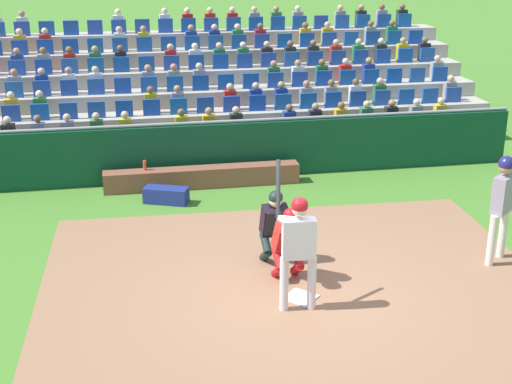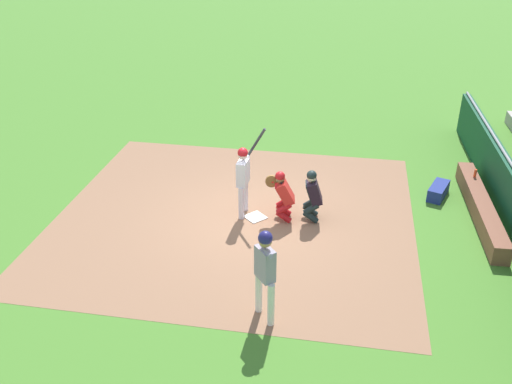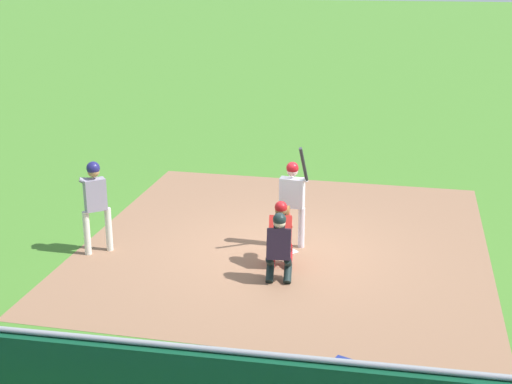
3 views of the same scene
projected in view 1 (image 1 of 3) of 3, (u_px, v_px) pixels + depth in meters
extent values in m
plane|color=#437929|center=(300.00, 298.00, 10.84)|extent=(160.00, 160.00, 0.00)
cube|color=#8C6349|center=(309.00, 314.00, 10.38)|extent=(8.30, 8.80, 0.01)
cube|color=white|center=(300.00, 297.00, 10.84)|extent=(0.62, 0.62, 0.02)
cylinder|color=silver|center=(312.00, 283.00, 10.41)|extent=(0.14, 0.14, 0.84)
cylinder|color=silver|center=(284.00, 284.00, 10.38)|extent=(0.14, 0.14, 0.84)
cube|color=silver|center=(299.00, 238.00, 10.15)|extent=(0.50, 0.27, 0.59)
sphere|color=beige|center=(300.00, 209.00, 10.00)|extent=(0.22, 0.22, 0.22)
sphere|color=#AF141C|center=(300.00, 205.00, 9.98)|extent=(0.24, 0.24, 0.24)
cylinder|color=silver|center=(295.00, 220.00, 10.07)|extent=(0.51, 0.19, 0.14)
cylinder|color=silver|center=(282.00, 220.00, 10.06)|extent=(0.18, 0.16, 0.13)
cylinder|color=#25272C|center=(278.00, 189.00, 10.14)|extent=(0.16, 0.47, 0.76)
sphere|color=black|center=(278.00, 218.00, 10.07)|extent=(0.06, 0.06, 0.06)
cylinder|color=#AF1418|center=(297.00, 269.00, 11.46)|extent=(0.18, 0.40, 0.34)
cylinder|color=#AF1418|center=(297.00, 256.00, 11.38)|extent=(0.18, 0.39, 0.33)
cylinder|color=#AF1418|center=(278.00, 271.00, 11.37)|extent=(0.18, 0.40, 0.34)
cylinder|color=#AF1418|center=(278.00, 259.00, 11.30)|extent=(0.18, 0.39, 0.33)
cube|color=red|center=(288.00, 237.00, 11.24)|extent=(0.46, 0.51, 0.60)
cube|color=#AF1418|center=(290.00, 240.00, 11.14)|extent=(0.40, 0.29, 0.43)
sphere|color=brown|center=(291.00, 219.00, 11.00)|extent=(0.22, 0.22, 0.22)
cube|color=black|center=(291.00, 219.00, 11.00)|extent=(0.21, 0.15, 0.19)
sphere|color=#AF1418|center=(291.00, 215.00, 10.98)|extent=(0.24, 0.24, 0.24)
cylinder|color=brown|center=(287.00, 232.00, 10.84)|extent=(0.10, 0.31, 0.30)
cylinder|color=red|center=(282.00, 232.00, 11.01)|extent=(0.19, 0.40, 0.22)
cylinder|color=black|center=(284.00, 253.00, 12.03)|extent=(0.17, 0.39, 0.34)
cylinder|color=black|center=(284.00, 241.00, 11.96)|extent=(0.17, 0.39, 0.33)
cylinder|color=black|center=(266.00, 255.00, 11.96)|extent=(0.17, 0.39, 0.34)
cylinder|color=black|center=(266.00, 243.00, 11.88)|extent=(0.17, 0.39, 0.33)
cube|color=black|center=(274.00, 220.00, 11.85)|extent=(0.45, 0.43, 0.60)
cube|color=black|center=(276.00, 223.00, 11.74)|extent=(0.39, 0.22, 0.45)
sphere|color=beige|center=(276.00, 201.00, 11.65)|extent=(0.22, 0.22, 0.22)
cube|color=black|center=(276.00, 201.00, 11.65)|extent=(0.20, 0.11, 0.20)
sphere|color=black|center=(276.00, 198.00, 11.63)|extent=(0.24, 0.24, 0.24)
cube|color=#0C4027|center=(237.00, 150.00, 16.11)|extent=(13.10, 0.24, 1.26)
cylinder|color=gray|center=(237.00, 121.00, 15.89)|extent=(13.10, 0.07, 0.07)
cube|color=brown|center=(203.00, 177.00, 15.60)|extent=(4.28, 0.40, 0.44)
cylinder|color=#DE4722|center=(145.00, 165.00, 15.32)|extent=(0.07, 0.07, 0.21)
cube|color=navy|center=(166.00, 195.00, 14.67)|extent=(0.97, 0.68, 0.33)
cylinder|color=silver|center=(492.00, 241.00, 11.79)|extent=(0.18, 0.18, 0.89)
cylinder|color=silver|center=(503.00, 233.00, 12.10)|extent=(0.18, 0.18, 0.89)
cube|color=gray|center=(503.00, 194.00, 11.69)|extent=(0.45, 0.42, 0.63)
sphere|color=#A5804E|center=(506.00, 167.00, 11.53)|extent=(0.23, 0.23, 0.23)
sphere|color=navy|center=(506.00, 164.00, 11.50)|extent=(0.26, 0.26, 0.26)
cylinder|color=gray|center=(507.00, 177.00, 11.60)|extent=(0.42, 0.30, 0.14)
cylinder|color=gray|center=(511.00, 174.00, 11.72)|extent=(0.16, 0.12, 0.13)
cube|color=#A29C93|center=(223.00, 143.00, 18.24)|extent=(15.20, 0.98, 0.40)
cube|color=#203DA3|center=(468.00, 117.00, 19.13)|extent=(0.44, 0.10, 0.42)
cube|color=#1B4AA3|center=(444.00, 118.00, 19.01)|extent=(0.44, 0.10, 0.42)
cube|color=gold|center=(440.00, 114.00, 19.22)|extent=(0.32, 0.22, 0.52)
sphere|color=tan|center=(441.00, 101.00, 19.10)|extent=(0.19, 0.19, 0.19)
cube|color=#1441A4|center=(419.00, 119.00, 18.89)|extent=(0.44, 0.10, 0.42)
cube|color=gray|center=(416.00, 115.00, 19.10)|extent=(0.32, 0.22, 0.52)
sphere|color=beige|center=(417.00, 102.00, 18.97)|extent=(0.19, 0.19, 0.19)
cube|color=#134699|center=(394.00, 120.00, 18.76)|extent=(0.44, 0.10, 0.42)
cube|color=black|center=(391.00, 116.00, 18.97)|extent=(0.32, 0.22, 0.52)
sphere|color=#A5774E|center=(392.00, 103.00, 18.85)|extent=(0.19, 0.19, 0.19)
cube|color=#163DA4|center=(369.00, 122.00, 18.64)|extent=(0.44, 0.10, 0.42)
cube|color=#2C6D3F|center=(366.00, 118.00, 18.85)|extent=(0.32, 0.22, 0.52)
sphere|color=#D3B186|center=(367.00, 104.00, 18.73)|extent=(0.19, 0.19, 0.19)
cube|color=#184AA2|center=(343.00, 123.00, 18.52)|extent=(0.44, 0.10, 0.42)
cube|color=gold|center=(341.00, 119.00, 18.73)|extent=(0.32, 0.22, 0.52)
sphere|color=brown|center=(341.00, 105.00, 18.61)|extent=(0.19, 0.19, 0.19)
cube|color=#16429A|center=(318.00, 124.00, 18.39)|extent=(0.44, 0.10, 0.42)
cube|color=#25212B|center=(315.00, 120.00, 18.60)|extent=(0.32, 0.22, 0.52)
sphere|color=#A37C60|center=(315.00, 106.00, 18.48)|extent=(0.19, 0.19, 0.19)
cube|color=#1C3E9E|center=(291.00, 125.00, 18.27)|extent=(0.44, 0.10, 0.42)
cube|color=#263A92|center=(289.00, 121.00, 18.48)|extent=(0.32, 0.22, 0.52)
sphere|color=brown|center=(289.00, 108.00, 18.36)|extent=(0.19, 0.19, 0.19)
cube|color=#1D48A6|center=(265.00, 127.00, 18.15)|extent=(0.44, 0.10, 0.42)
cube|color=#194BA5|center=(238.00, 128.00, 18.03)|extent=(0.44, 0.10, 0.42)
cube|color=#2A2F1F|center=(236.00, 124.00, 18.24)|extent=(0.32, 0.22, 0.52)
sphere|color=#D3A48A|center=(236.00, 110.00, 18.11)|extent=(0.19, 0.19, 0.19)
cube|color=#16489B|center=(210.00, 129.00, 17.90)|extent=(0.44, 0.10, 0.42)
cube|color=gold|center=(209.00, 125.00, 18.11)|extent=(0.32, 0.22, 0.52)
sphere|color=#A6734C|center=(209.00, 111.00, 17.99)|extent=(0.19, 0.19, 0.19)
cube|color=#124C9C|center=(183.00, 131.00, 17.78)|extent=(0.44, 0.10, 0.42)
cube|color=gold|center=(182.00, 126.00, 17.99)|extent=(0.32, 0.22, 0.52)
sphere|color=brown|center=(181.00, 112.00, 17.87)|extent=(0.19, 0.19, 0.19)
cube|color=#133FA1|center=(154.00, 132.00, 17.66)|extent=(0.44, 0.10, 0.42)
cube|color=#133FA0|center=(126.00, 133.00, 17.53)|extent=(0.44, 0.10, 0.42)
cube|color=gold|center=(126.00, 129.00, 17.74)|extent=(0.32, 0.22, 0.52)
sphere|color=#D0AD8C|center=(125.00, 115.00, 17.62)|extent=(0.19, 0.19, 0.19)
cube|color=#1143A4|center=(97.00, 135.00, 17.41)|extent=(0.44, 0.10, 0.42)
cube|color=#366B30|center=(97.00, 130.00, 17.62)|extent=(0.32, 0.22, 0.52)
sphere|color=#DBA188|center=(96.00, 116.00, 17.50)|extent=(0.19, 0.19, 0.19)
cube|color=#17409C|center=(68.00, 136.00, 17.29)|extent=(0.44, 0.10, 0.42)
cube|color=gray|center=(68.00, 132.00, 17.50)|extent=(0.32, 0.22, 0.52)
sphere|color=#D6AA8C|center=(67.00, 117.00, 17.38)|extent=(0.19, 0.19, 0.19)
cube|color=#144AA6|center=(38.00, 138.00, 17.17)|extent=(0.44, 0.10, 0.42)
cube|color=gray|center=(39.00, 133.00, 17.38)|extent=(0.32, 0.22, 0.52)
sphere|color=brown|center=(37.00, 119.00, 17.25)|extent=(0.19, 0.19, 0.19)
cube|color=#1D409C|center=(8.00, 139.00, 17.04)|extent=(0.44, 0.10, 0.42)
cube|color=#2D2826|center=(9.00, 134.00, 17.25)|extent=(0.32, 0.22, 0.52)
sphere|color=beige|center=(7.00, 120.00, 17.13)|extent=(0.19, 0.19, 0.19)
cube|color=#A29C93|center=(218.00, 126.00, 19.07)|extent=(15.20, 0.98, 0.81)
cube|color=#2044A0|center=(453.00, 95.00, 19.90)|extent=(0.44, 0.10, 0.42)
cube|color=gray|center=(450.00, 91.00, 20.11)|extent=(0.32, 0.22, 0.52)
sphere|color=tan|center=(451.00, 78.00, 19.98)|extent=(0.19, 0.19, 0.19)
cube|color=#184AA6|center=(430.00, 96.00, 19.77)|extent=(0.44, 0.10, 0.42)
cube|color=#1549A6|center=(406.00, 97.00, 19.65)|extent=(0.44, 0.10, 0.42)
cube|color=#1E499C|center=(382.00, 98.00, 19.53)|extent=(0.44, 0.10, 0.42)
cube|color=#2D6C2E|center=(379.00, 94.00, 19.74)|extent=(0.32, 0.22, 0.52)
sphere|color=#D4A18D|center=(380.00, 81.00, 19.62)|extent=(0.19, 0.19, 0.19)
cube|color=#193E9F|center=(358.00, 99.00, 19.40)|extent=(0.44, 0.10, 0.42)
cube|color=silver|center=(355.00, 95.00, 19.61)|extent=(0.32, 0.22, 0.52)
sphere|color=brown|center=(356.00, 82.00, 19.49)|extent=(0.19, 0.19, 0.19)
cube|color=#1240A4|center=(333.00, 100.00, 19.28)|extent=(0.44, 0.10, 0.42)
cube|color=gray|center=(331.00, 96.00, 19.49)|extent=(0.32, 0.22, 0.52)
sphere|color=brown|center=(331.00, 83.00, 19.37)|extent=(0.19, 0.19, 0.19)
cube|color=#134CA0|center=(308.00, 101.00, 19.16)|extent=(0.44, 0.10, 0.42)
cube|color=#929596|center=(306.00, 97.00, 19.37)|extent=(0.32, 0.22, 0.52)
sphere|color=#A3715A|center=(306.00, 84.00, 19.25)|extent=(0.19, 0.19, 0.19)
cube|color=#164C9B|center=(283.00, 102.00, 19.04)|extent=(0.44, 0.10, 0.42)
cube|color=navy|center=(281.00, 98.00, 19.25)|extent=(0.32, 0.22, 0.52)
sphere|color=#A28450|center=(281.00, 85.00, 19.12)|extent=(0.19, 0.19, 0.19)
cube|color=#143FA3|center=(257.00, 103.00, 18.91)|extent=(0.44, 0.10, 0.42)
cube|color=navy|center=(256.00, 99.00, 19.12)|extent=(0.32, 0.22, 0.52)
sphere|color=tan|center=(256.00, 86.00, 19.00)|extent=(0.19, 0.19, 0.19)
cube|color=#203E9E|center=(231.00, 104.00, 18.79)|extent=(0.44, 0.10, 0.42)
cube|color=red|center=(230.00, 100.00, 19.00)|extent=(0.32, 0.22, 0.52)
sphere|color=tan|center=(230.00, 87.00, 18.88)|extent=(0.19, 0.19, 0.19)
cube|color=#183E9A|center=(205.00, 105.00, 18.67)|extent=(0.44, 0.10, 0.42)
cube|color=#124C9F|center=(179.00, 106.00, 18.54)|extent=(0.44, 0.10, 0.42)
cube|color=gray|center=(178.00, 102.00, 18.75)|extent=(0.32, 0.22, 0.52)
sphere|color=#A6784D|center=(177.00, 89.00, 18.63)|extent=(0.19, 0.19, 0.19)
cube|color=#153FA1|center=(152.00, 107.00, 18.42)|extent=(0.44, 0.10, 0.42)
cube|color=gold|center=(151.00, 103.00, 18.63)|extent=(0.32, 0.22, 0.52)
sphere|color=brown|center=(150.00, 90.00, 18.51)|extent=(0.19, 0.19, 0.19)
cube|color=#143E9C|center=(124.00, 108.00, 18.30)|extent=(0.44, 0.10, 0.42)
cube|color=#1C45A2|center=(97.00, 110.00, 18.18)|extent=(0.44, 0.10, 0.42)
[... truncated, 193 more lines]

